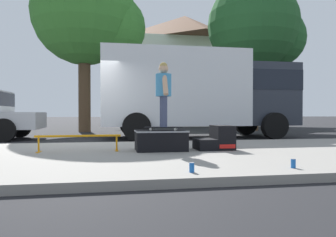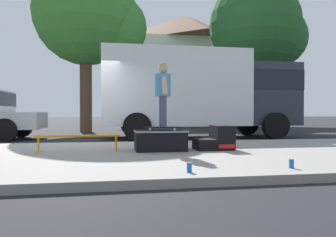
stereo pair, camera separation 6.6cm
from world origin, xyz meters
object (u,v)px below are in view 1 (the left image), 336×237
(box_truck, at_px, (199,90))
(street_tree_neighbour, at_px, (90,17))
(skater_kid, at_px, (163,89))
(street_tree_main, at_px, (258,29))
(kicker_ramp, at_px, (217,139))
(soda_can_b, at_px, (192,167))
(skate_box, at_px, (161,140))
(grind_rail, at_px, (78,139))
(skateboard, at_px, (163,128))
(soda_can, at_px, (293,163))

(box_truck, bearing_deg, street_tree_neighbour, 133.34)
(skater_kid, distance_m, street_tree_main, 11.54)
(kicker_ramp, xyz_separation_m, soda_can_b, (-1.18, -2.47, -0.14))
(skate_box, distance_m, box_truck, 5.50)
(skater_kid, bearing_deg, street_tree_neighbour, 101.99)
(grind_rail, distance_m, box_truck, 6.22)
(kicker_ramp, xyz_separation_m, skater_kid, (-1.13, 0.01, 1.04))
(box_truck, xyz_separation_m, street_tree_main, (4.21, 4.03, 3.44))
(box_truck, distance_m, street_tree_neighbour, 6.98)
(skateboard, relative_size, street_tree_main, 0.11)
(skate_box, xyz_separation_m, street_tree_main, (6.39, 8.90, 4.80))
(soda_can_b, relative_size, street_tree_neighbour, 0.02)
(skate_box, distance_m, street_tree_neighbour, 10.64)
(street_tree_main, height_order, street_tree_neighbour, street_tree_neighbour)
(skate_box, xyz_separation_m, grind_rail, (-1.63, 0.13, 0.03))
(soda_can_b, bearing_deg, skater_kid, 88.91)
(grind_rail, xyz_separation_m, soda_can, (3.10, -2.54, -0.19))
(soda_can, relative_size, street_tree_main, 0.02)
(skateboard, relative_size, street_tree_neighbour, 0.10)
(skateboard, height_order, soda_can_b, skateboard)
(street_tree_main, relative_size, street_tree_neighbour, 0.95)
(grind_rail, xyz_separation_m, street_tree_main, (8.02, 8.77, 4.76))
(street_tree_neighbour, bearing_deg, street_tree_main, -1.91)
(soda_can_b, xyz_separation_m, street_tree_neighbour, (-1.90, 11.64, 5.20))
(skateboard, xyz_separation_m, soda_can, (1.41, -2.42, -0.40))
(skate_box, height_order, soda_can_b, skate_box)
(skater_kid, height_order, soda_can, skater_kid)
(street_tree_neighbour, bearing_deg, skater_kid, -78.01)
(skateboard, bearing_deg, skate_box, -166.69)
(skateboard, height_order, street_tree_neighbour, street_tree_neighbour)
(kicker_ramp, xyz_separation_m, grind_rail, (-2.82, 0.13, 0.04))
(kicker_ramp, height_order, box_truck, box_truck)
(skate_box, distance_m, kicker_ramp, 1.19)
(skate_box, bearing_deg, skateboard, 13.31)
(skate_box, height_order, grind_rail, skate_box)
(street_tree_neighbour, bearing_deg, skate_box, -78.37)
(soda_can, bearing_deg, box_truck, 84.45)
(grind_rail, bearing_deg, street_tree_main, 47.54)
(skate_box, relative_size, box_truck, 0.15)
(skate_box, distance_m, soda_can_b, 2.48)
(skater_kid, xyz_separation_m, soda_can_b, (-0.05, -2.49, -1.19))
(skate_box, distance_m, street_tree_main, 11.96)
(skate_box, bearing_deg, kicker_ramp, -0.02)
(soda_can, xyz_separation_m, street_tree_neighbour, (-3.36, 11.58, 5.20))
(soda_can_b, height_order, box_truck, box_truck)
(grind_rail, bearing_deg, skateboard, -3.98)
(grind_rail, bearing_deg, street_tree_neighbour, 91.63)
(skate_box, bearing_deg, street_tree_neighbour, 101.63)
(skater_kid, height_order, soda_can_b, skater_kid)
(skateboard, distance_m, skater_kid, 0.78)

